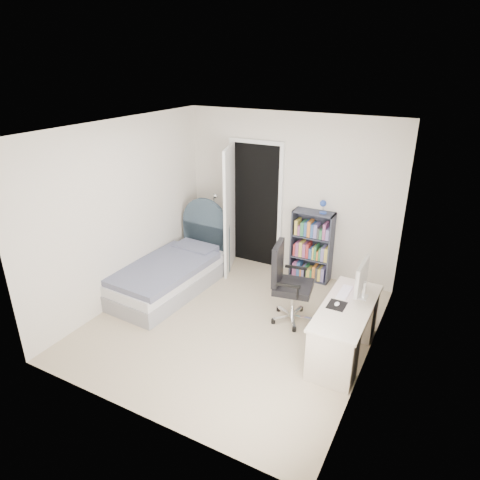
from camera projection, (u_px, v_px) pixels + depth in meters
The scene contains 8 objects.
room_shell at pixel (232, 235), 5.11m from camera, with size 3.50×3.70×2.60m.
door at pixel (239, 207), 6.75m from camera, with size 0.92×0.79×2.06m.
bed at pixel (173, 272), 6.34m from camera, with size 1.00×1.96×1.18m.
nightstand at pixel (217, 236), 7.23m from camera, with size 0.44×0.44×0.64m.
floor_lamp at pixel (215, 236), 7.02m from camera, with size 0.18×0.18×1.23m.
bookcase at pixel (312, 248), 6.55m from camera, with size 0.62×0.26×1.31m.
desk at pixel (345, 327), 4.89m from camera, with size 0.53×1.33×1.09m.
office_chair at pixel (287, 279), 5.46m from camera, with size 0.58×0.59×1.07m.
Camera 1 is at (2.30, -4.13, 3.20)m, focal length 32.00 mm.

